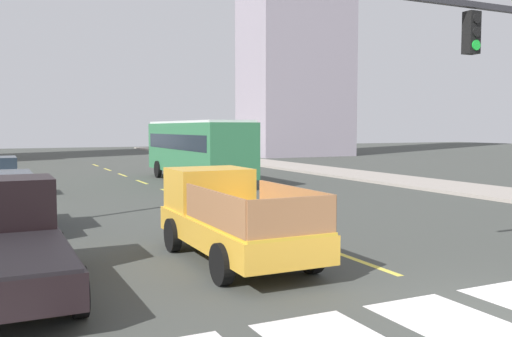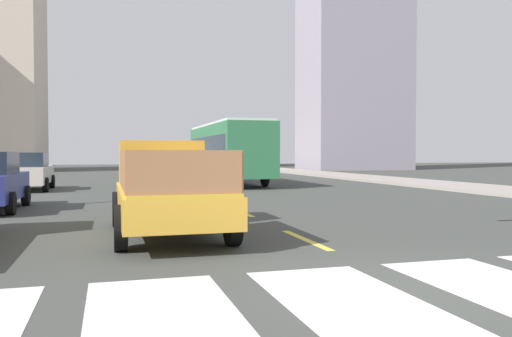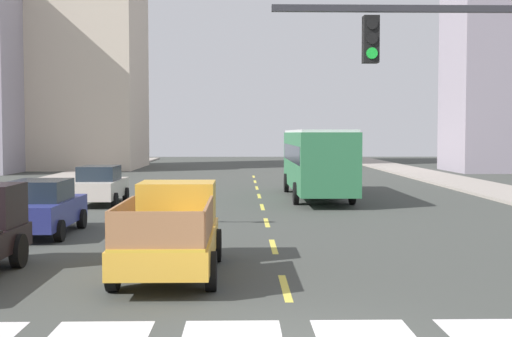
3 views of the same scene
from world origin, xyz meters
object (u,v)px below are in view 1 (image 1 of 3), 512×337
Objects in this scene: pickup_dark at (6,240)px; sedan_far at (1,202)px; city_bus at (197,146)px; pickup_stakebed at (229,217)px.

sedan_far is (0.01, 6.19, -0.06)m from pickup_dark.
sedan_far is at bearing -128.51° from city_bus.
pickup_stakebed and pickup_dark have the same top height.
city_bus is 2.45× the size of sedan_far.
pickup_dark is 6.19m from sedan_far.
pickup_dark is 20.37m from city_bus.
pickup_stakebed is 4.68m from pickup_dark.
pickup_stakebed is at bearing -105.11° from city_bus.
pickup_stakebed reaches higher than sedan_far.
pickup_stakebed is 0.48× the size of city_bus.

